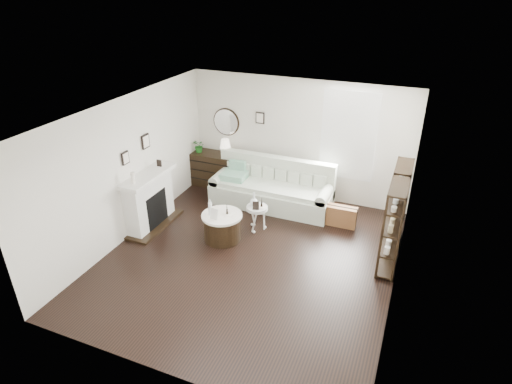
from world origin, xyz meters
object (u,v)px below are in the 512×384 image
at_px(drum_table, 222,227).
at_px(pedestal_table, 257,209).
at_px(sofa, 272,190).
at_px(dresser, 213,169).

height_order(drum_table, pedestal_table, drum_table).
height_order(sofa, drum_table, sofa).
bearing_deg(dresser, sofa, -13.03).
distance_m(dresser, drum_table, 2.45).
distance_m(sofa, drum_table, 1.75).
xyz_separation_m(dresser, drum_table, (1.28, -2.09, -0.13)).
relative_size(sofa, pedestal_table, 5.11).
bearing_deg(drum_table, dresser, 121.45).
distance_m(sofa, dresser, 1.72).
relative_size(drum_table, pedestal_table, 1.50).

